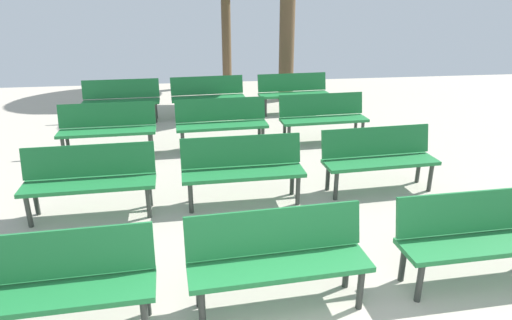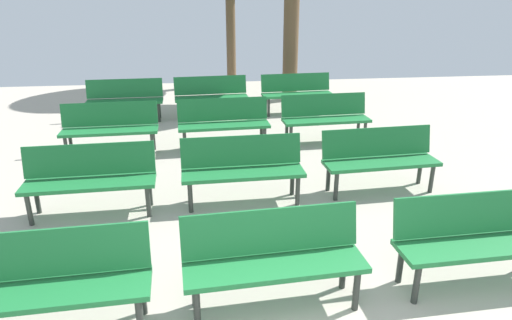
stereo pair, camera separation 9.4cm
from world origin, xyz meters
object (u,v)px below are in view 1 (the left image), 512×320
bench_r1_c0 (90,177)px  bench_r2_c2 (323,115)px  bench_r2_c1 (221,121)px  bench_r3_c2 (293,91)px  bench_r0_c0 (53,281)px  bench_r3_c0 (121,98)px  bench_r1_c1 (243,166)px  bench_r0_c1 (278,254)px  bench_r3_c1 (208,94)px  bench_r1_c2 (379,155)px  bench_r0_c2 (479,233)px  bench_r2_c0 (107,126)px

bench_r1_c0 → bench_r2_c2: size_ratio=1.00×
bench_r2_c1 → bench_r3_c2: bearing=48.8°
bench_r0_c0 → bench_r2_c1: 4.78m
bench_r1_c0 → bench_r3_c0: bearing=90.7°
bench_r2_c1 → bench_r1_c1: bearing=-89.4°
bench_r1_c0 → bench_r1_c1: (1.92, 0.10, 0.00)m
bench_r0_c0 → bench_r3_c2: size_ratio=1.00×
bench_r1_c1 → bench_r3_c2: same height
bench_r1_c1 → bench_r0_c1: bearing=-89.7°
bench_r3_c1 → bench_r2_c2: bearing=-49.0°
bench_r2_c1 → bench_r3_c0: 2.87m
bench_r0_c0 → bench_r1_c2: 4.42m
bench_r3_c1 → bench_r3_c2: size_ratio=1.00×
bench_r0_c0 → bench_r0_c2: 3.83m
bench_r2_c2 → bench_r1_c2: bearing=-88.0°
bench_r0_c0 → bench_r1_c0: same height
bench_r0_c2 → bench_r2_c2: bearing=91.6°
bench_r1_c1 → bench_r2_c0: (-2.07, 2.13, 0.00)m
bench_r3_c0 → bench_r0_c2: bearing=-58.1°
bench_r1_c0 → bench_r3_c1: (1.63, 4.48, 0.00)m
bench_r0_c0 → bench_r2_c0: same height
bench_r0_c0 → bench_r2_c1: same height
bench_r1_c1 → bench_r2_c2: same height
bench_r1_c0 → bench_r3_c1: same height
bench_r2_c0 → bench_r2_c2: (3.82, 0.20, 0.00)m
bench_r1_c2 → bench_r2_c0: (-4.01, 1.99, 0.00)m
bench_r1_c0 → bench_r3_c0: (-0.22, 4.36, 0.00)m
bench_r2_c0 → bench_r3_c2: (3.73, 2.34, 0.00)m
bench_r1_c2 → bench_r3_c1: same height
bench_r0_c0 → bench_r2_c2: 5.80m
bench_r3_c2 → bench_r1_c1: bearing=-113.9°
bench_r0_c1 → bench_r3_c0: same height
bench_r1_c1 → bench_r3_c0: (-2.14, 4.26, 0.00)m
bench_r3_c0 → bench_r1_c2: bearing=-47.1°
bench_r3_c0 → bench_r3_c2: size_ratio=0.99×
bench_r1_c2 → bench_r2_c1: 2.93m
bench_r2_c1 → bench_r2_c2: same height
bench_r3_c0 → bench_r3_c2: bearing=1.4°
bench_r2_c1 → bench_r3_c1: 2.17m
bench_r1_c1 → bench_r2_c0: 2.97m
bench_r2_c0 → bench_r2_c2: size_ratio=1.00×
bench_r2_c2 → bench_r2_c1: bearing=-179.2°
bench_r2_c1 → bench_r0_c1: bearing=-90.1°
bench_r2_c0 → bench_r1_c1: bearing=-47.7°
bench_r2_c0 → bench_r3_c1: same height
bench_r0_c2 → bench_r2_c1: same height
bench_r0_c0 → bench_r3_c2: same height
bench_r1_c1 → bench_r3_c0: same height
bench_r1_c1 → bench_r0_c0: bearing=-129.7°
bench_r1_c0 → bench_r2_c2: bearing=31.4°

